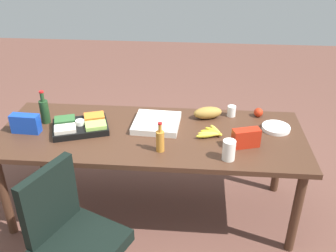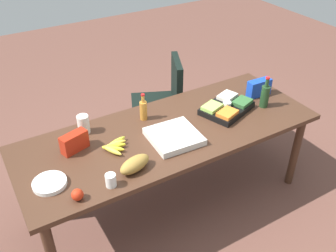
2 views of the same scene
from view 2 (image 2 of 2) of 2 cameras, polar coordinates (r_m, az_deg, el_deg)
ground_plane at (r=3.44m, az=0.21°, el=-11.24°), size 10.00×10.00×0.00m
conference_table at (r=2.98m, az=0.24°, el=-1.82°), size 2.38×0.90×0.77m
office_chair at (r=3.93m, az=-1.14°, el=2.17°), size 0.63×0.63×0.94m
chip_bag_blue at (r=3.46m, az=13.63°, el=5.65°), size 0.22×0.09×0.15m
apple_red at (r=2.40m, az=-13.57°, el=-10.09°), size 0.08×0.08×0.08m
pizza_box at (r=2.82m, az=0.92°, el=-1.60°), size 0.38×0.38×0.05m
paper_plate_stack at (r=2.56m, az=-17.50°, el=-8.27°), size 0.24×0.24×0.03m
banana_bunch at (r=2.76m, az=-8.14°, el=-3.03°), size 0.21×0.21×0.04m
veggie_tray at (r=3.19m, az=8.93°, el=2.82°), size 0.50×0.42×0.09m
dressing_bottle at (r=3.03m, az=-3.75°, el=2.49°), size 0.08×0.08×0.23m
wine_bottle at (r=3.28m, az=14.48°, el=4.50°), size 0.08×0.08×0.28m
bread_loaf at (r=2.54m, az=-5.06°, el=-5.79°), size 0.26×0.17×0.10m
mayo_jar at (r=2.94m, az=-12.69°, el=0.27°), size 0.10×0.10×0.15m
paper_cup at (r=2.45m, az=-8.67°, el=-8.13°), size 0.08×0.08×0.09m
chip_bag_red at (r=2.77m, az=-14.01°, el=-2.38°), size 0.21×0.13×0.14m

